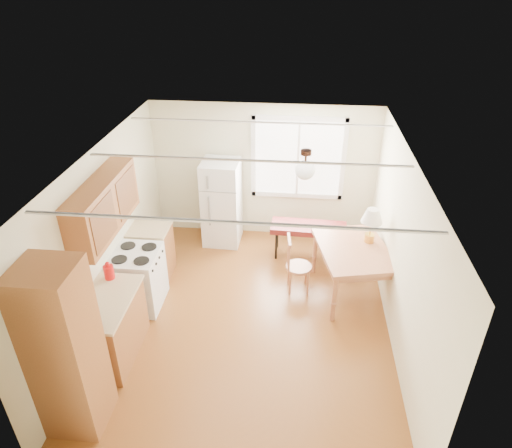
# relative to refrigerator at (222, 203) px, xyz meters

# --- Properties ---
(room_shell) EXTENTS (4.60, 5.60, 2.62)m
(room_shell) POSITION_rel_refrigerator_xyz_m (0.73, -2.12, 0.46)
(room_shell) COLOR #603213
(room_shell) RESTS_ON ground
(kitchen_run) EXTENTS (0.65, 3.40, 2.20)m
(kitchen_run) POSITION_rel_refrigerator_xyz_m (-0.99, -2.75, 0.05)
(kitchen_run) COLOR brown
(kitchen_run) RESTS_ON ground
(window_unit) EXTENTS (1.64, 0.05, 1.51)m
(window_unit) POSITION_rel_refrigerator_xyz_m (1.33, 0.35, 0.76)
(window_unit) COLOR white
(window_unit) RESTS_ON room_shell
(pendant_light) EXTENTS (0.26, 0.26, 0.40)m
(pendant_light) POSITION_rel_refrigerator_xyz_m (1.43, -1.72, 1.45)
(pendant_light) COLOR black
(pendant_light) RESTS_ON room_shell
(refrigerator) EXTENTS (0.67, 0.69, 1.57)m
(refrigerator) POSITION_rel_refrigerator_xyz_m (0.00, 0.00, 0.00)
(refrigerator) COLOR white
(refrigerator) RESTS_ON ground
(bench) EXTENTS (1.32, 0.53, 0.60)m
(bench) POSITION_rel_refrigerator_xyz_m (1.57, -0.33, -0.25)
(bench) COLOR #561414
(bench) RESTS_ON ground
(dining_table) EXTENTS (1.27, 1.52, 0.83)m
(dining_table) POSITION_rel_refrigerator_xyz_m (2.23, -1.35, -0.06)
(dining_table) COLOR #9D5C3C
(dining_table) RESTS_ON ground
(chair) EXTENTS (0.42, 0.41, 0.93)m
(chair) POSITION_rel_refrigerator_xyz_m (1.34, -1.35, -0.26)
(chair) COLOR #9D5C3C
(chair) RESTS_ON ground
(table_lamp) EXTENTS (0.32, 0.32, 0.56)m
(table_lamp) POSITION_rel_refrigerator_xyz_m (2.47, -1.14, 0.45)
(table_lamp) COLOR gold
(table_lamp) RESTS_ON dining_table
(coffee_maker) EXTENTS (0.24, 0.29, 0.38)m
(coffee_maker) POSITION_rel_refrigerator_xyz_m (-0.99, -3.44, 0.25)
(coffee_maker) COLOR black
(coffee_maker) RESTS_ON kitchen_run
(kettle) EXTENTS (0.13, 0.13, 0.26)m
(kettle) POSITION_rel_refrigerator_xyz_m (-1.08, -2.52, 0.22)
(kettle) COLOR red
(kettle) RESTS_ON kitchen_run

